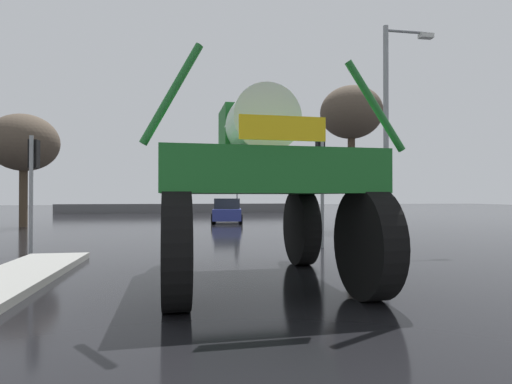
{
  "coord_description": "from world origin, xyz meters",
  "views": [
    {
      "loc": [
        -0.16,
        -0.78,
        1.69
      ],
      "look_at": [
        1.55,
        9.26,
        1.78
      ],
      "focal_mm": 28.72,
      "sensor_mm": 36.0,
      "label": 1
    }
  ],
  "objects_px": {
    "traffic_signal_near_right": "(321,164)",
    "bare_tree_right": "(351,114)",
    "traffic_signal_near_left": "(33,168)",
    "bare_tree_left": "(24,143)",
    "streetlight_near_right": "(390,122)",
    "sedan_ahead": "(227,211)",
    "oversize_sprayer": "(255,185)",
    "traffic_signal_far_left": "(237,187)"
  },
  "relations": [
    {
      "from": "traffic_signal_far_left",
      "to": "bare_tree_left",
      "type": "xyz_separation_m",
      "value": [
        -12.47,
        -6.79,
        2.18
      ]
    },
    {
      "from": "traffic_signal_near_right",
      "to": "traffic_signal_near_left",
      "type": "bearing_deg",
      "value": 179.97
    },
    {
      "from": "sedan_ahead",
      "to": "traffic_signal_far_left",
      "type": "height_order",
      "value": "traffic_signal_far_left"
    },
    {
      "from": "traffic_signal_near_right",
      "to": "bare_tree_right",
      "type": "height_order",
      "value": "bare_tree_right"
    },
    {
      "from": "bare_tree_left",
      "to": "bare_tree_right",
      "type": "distance_m",
      "value": 17.65
    },
    {
      "from": "sedan_ahead",
      "to": "streetlight_near_right",
      "type": "xyz_separation_m",
      "value": [
        4.41,
        -12.7,
        3.52
      ]
    },
    {
      "from": "traffic_signal_near_left",
      "to": "oversize_sprayer",
      "type": "bearing_deg",
      "value": -41.09
    },
    {
      "from": "streetlight_near_right",
      "to": "traffic_signal_far_left",
      "type": "bearing_deg",
      "value": 100.32
    },
    {
      "from": "oversize_sprayer",
      "to": "traffic_signal_far_left",
      "type": "distance_m",
      "value": 22.96
    },
    {
      "from": "traffic_signal_near_right",
      "to": "streetlight_near_right",
      "type": "bearing_deg",
      "value": 5.28
    },
    {
      "from": "sedan_ahead",
      "to": "traffic_signal_near_right",
      "type": "bearing_deg",
      "value": -165.88
    },
    {
      "from": "traffic_signal_near_right",
      "to": "traffic_signal_far_left",
      "type": "distance_m",
      "value": 17.82
    },
    {
      "from": "traffic_signal_far_left",
      "to": "bare_tree_left",
      "type": "distance_m",
      "value": 14.37
    },
    {
      "from": "streetlight_near_right",
      "to": "sedan_ahead",
      "type": "bearing_deg",
      "value": 109.17
    },
    {
      "from": "traffic_signal_near_right",
      "to": "oversize_sprayer",
      "type": "bearing_deg",
      "value": -121.27
    },
    {
      "from": "traffic_signal_near_left",
      "to": "bare_tree_left",
      "type": "height_order",
      "value": "bare_tree_left"
    },
    {
      "from": "traffic_signal_near_right",
      "to": "sedan_ahead",
      "type": "bearing_deg",
      "value": 98.05
    },
    {
      "from": "traffic_signal_near_right",
      "to": "bare_tree_right",
      "type": "distance_m",
      "value": 8.85
    },
    {
      "from": "streetlight_near_right",
      "to": "bare_tree_right",
      "type": "distance_m",
      "value": 7.28
    },
    {
      "from": "bare_tree_left",
      "to": "bare_tree_right",
      "type": "xyz_separation_m",
      "value": [
        17.17,
        -3.86,
        1.41
      ]
    },
    {
      "from": "traffic_signal_near_left",
      "to": "bare_tree_left",
      "type": "distance_m",
      "value": 12.0
    },
    {
      "from": "sedan_ahead",
      "to": "traffic_signal_near_left",
      "type": "distance_m",
      "value": 14.8
    },
    {
      "from": "oversize_sprayer",
      "to": "traffic_signal_far_left",
      "type": "relative_size",
      "value": 1.67
    },
    {
      "from": "sedan_ahead",
      "to": "bare_tree_left",
      "type": "relative_size",
      "value": 0.7
    },
    {
      "from": "traffic_signal_near_left",
      "to": "traffic_signal_far_left",
      "type": "relative_size",
      "value": 1.06
    },
    {
      "from": "oversize_sprayer",
      "to": "bare_tree_right",
      "type": "xyz_separation_m",
      "value": [
        7.12,
        12.18,
        4.04
      ]
    },
    {
      "from": "traffic_signal_far_left",
      "to": "bare_tree_right",
      "type": "xyz_separation_m",
      "value": [
        4.69,
        -10.65,
        3.59
      ]
    },
    {
      "from": "oversize_sprayer",
      "to": "traffic_signal_near_left",
      "type": "relative_size",
      "value": 1.58
    },
    {
      "from": "streetlight_near_right",
      "to": "traffic_signal_near_right",
      "type": "bearing_deg",
      "value": -174.72
    },
    {
      "from": "oversize_sprayer",
      "to": "traffic_signal_near_left",
      "type": "distance_m",
      "value": 7.67
    },
    {
      "from": "sedan_ahead",
      "to": "traffic_signal_near_left",
      "type": "relative_size",
      "value": 1.24
    },
    {
      "from": "traffic_signal_near_left",
      "to": "bare_tree_left",
      "type": "xyz_separation_m",
      "value": [
        -4.29,
        11.02,
        2.03
      ]
    },
    {
      "from": "sedan_ahead",
      "to": "traffic_signal_far_left",
      "type": "distance_m",
      "value": 5.28
    },
    {
      "from": "traffic_signal_near_left",
      "to": "traffic_signal_far_left",
      "type": "xyz_separation_m",
      "value": [
        8.19,
        17.81,
        -0.15
      ]
    },
    {
      "from": "sedan_ahead",
      "to": "traffic_signal_far_left",
      "type": "relative_size",
      "value": 1.32
    },
    {
      "from": "oversize_sprayer",
      "to": "traffic_signal_near_right",
      "type": "bearing_deg",
      "value": -33.33
    },
    {
      "from": "streetlight_near_right",
      "to": "bare_tree_left",
      "type": "height_order",
      "value": "streetlight_near_right"
    },
    {
      "from": "streetlight_near_right",
      "to": "bare_tree_left",
      "type": "distance_m",
      "value": 19.03
    },
    {
      "from": "streetlight_near_right",
      "to": "bare_tree_right",
      "type": "relative_size",
      "value": 1.03
    },
    {
      "from": "traffic_signal_far_left",
      "to": "streetlight_near_right",
      "type": "bearing_deg",
      "value": -79.68
    },
    {
      "from": "traffic_signal_near_right",
      "to": "bare_tree_right",
      "type": "bearing_deg",
      "value": 60.35
    },
    {
      "from": "traffic_signal_far_left",
      "to": "bare_tree_right",
      "type": "relative_size",
      "value": 0.44
    }
  ]
}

